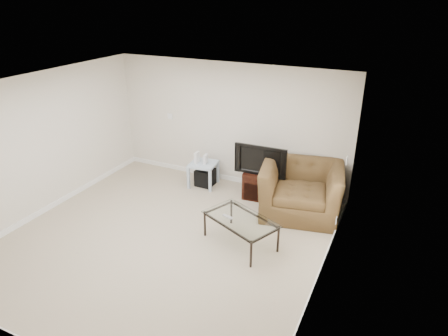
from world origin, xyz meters
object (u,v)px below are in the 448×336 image
at_px(subwoofer, 205,177).
at_px(side_table, 203,174).
at_px(coffee_table, 240,231).
at_px(television, 262,159).
at_px(recliner, 302,182).
at_px(tv_stand, 261,185).

bearing_deg(subwoofer, side_table, -139.57).
bearing_deg(coffee_table, subwoofer, 132.35).
relative_size(television, recliner, 0.66).
relative_size(tv_stand, television, 0.69).
distance_m(recliner, coffee_table, 1.54).
xyz_separation_m(tv_stand, television, (0.00, -0.03, 0.56)).
bearing_deg(television, side_table, 177.35).
bearing_deg(side_table, recliner, -6.57).
relative_size(tv_stand, recliner, 0.46).
height_order(television, side_table, television).
distance_m(television, coffee_table, 1.72).
bearing_deg(recliner, subwoofer, 161.28).
bearing_deg(recliner, side_table, 162.03).
bearing_deg(side_table, television, -1.21).
bearing_deg(coffee_table, recliner, 66.68).
relative_size(subwoofer, recliner, 0.24).
xyz_separation_m(tv_stand, coffee_table, (0.25, -1.62, -0.04)).
bearing_deg(tv_stand, coffee_table, -85.97).
xyz_separation_m(subwoofer, coffee_table, (1.50, -1.64, 0.05)).
relative_size(recliner, coffee_table, 1.21).
distance_m(tv_stand, recliner, 0.94).
xyz_separation_m(side_table, coffee_table, (1.52, -1.62, -0.02)).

